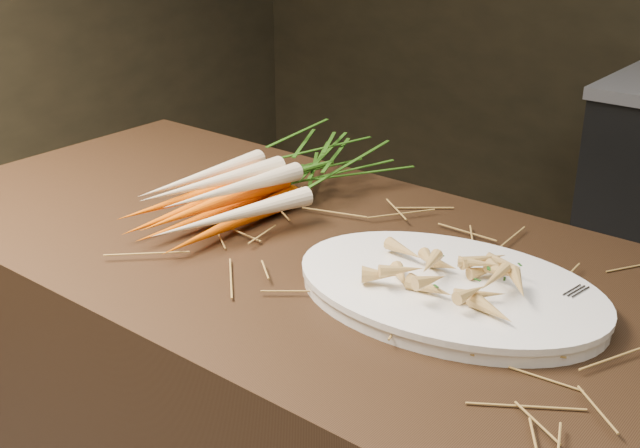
{
  "coord_description": "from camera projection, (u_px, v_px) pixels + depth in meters",
  "views": [
    {
      "loc": [
        0.31,
        -0.61,
        1.45
      ],
      "look_at": [
        -0.4,
        0.28,
        0.96
      ],
      "focal_mm": 45.0,
      "sensor_mm": 36.0,
      "label": 1
    }
  ],
  "objects": [
    {
      "name": "straw_bedding",
      "position": [
        572.0,
        331.0,
        1.04
      ],
      "size": [
        1.4,
        0.6,
        0.02
      ],
      "primitive_type": null,
      "color": "olive",
      "rests_on": "main_counter"
    },
    {
      "name": "serving_fork",
      "position": [
        557.0,
        320.0,
        1.03
      ],
      "size": [
        0.04,
        0.17,
        0.0
      ],
      "primitive_type": "cube",
      "rotation": [
        0.0,
        0.0,
        -0.15
      ],
      "color": "silver",
      "rests_on": "serving_platter"
    },
    {
      "name": "serving_platter",
      "position": [
        449.0,
        293.0,
        1.13
      ],
      "size": [
        0.48,
        0.35,
        0.02
      ],
      "primitive_type": null,
      "rotation": [
        0.0,
        0.0,
        0.12
      ],
      "color": "white",
      "rests_on": "main_counter"
    },
    {
      "name": "roasted_veg_heap",
      "position": [
        450.0,
        269.0,
        1.12
      ],
      "size": [
        0.24,
        0.18,
        0.05
      ],
      "primitive_type": null,
      "rotation": [
        0.0,
        0.0,
        0.12
      ],
      "color": "#AF8646",
      "rests_on": "serving_platter"
    },
    {
      "name": "root_veg_bunch",
      "position": [
        280.0,
        176.0,
        1.46
      ],
      "size": [
        0.22,
        0.59,
        0.11
      ],
      "rotation": [
        0.0,
        0.0,
        -0.09
      ],
      "color": "#E54500",
      "rests_on": "main_counter"
    }
  ]
}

